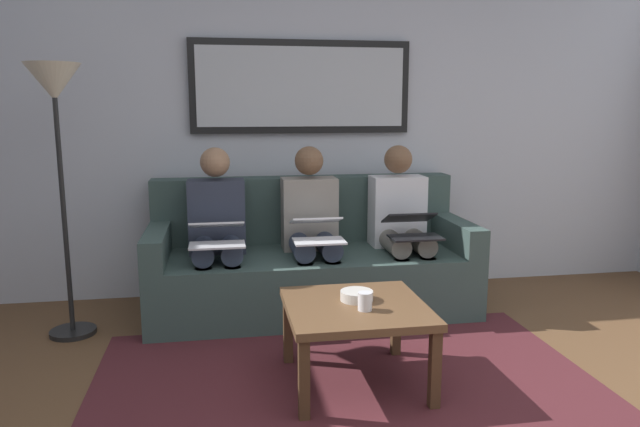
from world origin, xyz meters
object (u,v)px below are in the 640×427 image
(coffee_table, at_px, (356,314))
(laptop_silver, at_px, (217,234))
(person_left, at_px, (401,222))
(bowl, at_px, (357,296))
(standing_lamp, at_px, (56,113))
(couch, at_px, (310,264))
(framed_mirror, at_px, (301,87))
(laptop_black, at_px, (412,226))
(person_right, at_px, (217,228))
(person_middle, at_px, (311,225))
(laptop_white, at_px, (317,229))
(cup, at_px, (365,301))

(coffee_table, height_order, laptop_silver, laptop_silver)
(coffee_table, height_order, person_left, person_left)
(bowl, relative_size, standing_lamp, 0.10)
(couch, height_order, framed_mirror, framed_mirror)
(coffee_table, bearing_deg, bowl, -107.19)
(standing_lamp, bearing_deg, laptop_black, 179.01)
(laptop_black, height_order, person_right, person_right)
(person_left, bearing_deg, person_middle, 0.00)
(laptop_white, relative_size, laptop_silver, 1.01)
(framed_mirror, bearing_deg, coffee_table, 91.65)
(couch, relative_size, coffee_table, 3.14)
(coffee_table, bearing_deg, laptop_white, -87.07)
(person_left, bearing_deg, standing_lamp, 5.19)
(coffee_table, height_order, person_middle, person_middle)
(person_left, relative_size, standing_lamp, 0.69)
(framed_mirror, relative_size, person_right, 1.42)
(framed_mirror, bearing_deg, laptop_black, 132.70)
(framed_mirror, bearing_deg, laptop_silver, 47.74)
(person_middle, xyz_separation_m, laptop_white, (0.00, 0.24, 0.02))
(couch, height_order, person_right, person_right)
(coffee_table, xyz_separation_m, cup, (-0.02, 0.10, 0.10))
(person_middle, bearing_deg, cup, 93.20)
(laptop_black, relative_size, laptop_white, 1.02)
(cup, xyz_separation_m, person_left, (-0.57, -1.24, 0.14))
(bowl, bearing_deg, laptop_black, -123.97)
(person_middle, bearing_deg, standing_lamp, 7.31)
(laptop_white, xyz_separation_m, laptop_silver, (0.64, 0.00, -0.00))
(laptop_silver, bearing_deg, couch, -153.72)
(person_right, bearing_deg, person_middle, 180.00)
(standing_lamp, bearing_deg, person_middle, -172.69)
(laptop_black, relative_size, person_middle, 0.31)
(cup, height_order, person_left, person_left)
(bowl, height_order, person_left, person_left)
(framed_mirror, xyz_separation_m, laptop_white, (0.00, 0.70, -0.92))
(person_left, bearing_deg, bowl, 62.18)
(person_middle, distance_m, standing_lamp, 1.74)
(bowl, bearing_deg, couch, -86.84)
(framed_mirror, distance_m, bowl, 1.90)
(framed_mirror, xyz_separation_m, person_left, (-0.64, 0.46, -0.94))
(person_middle, bearing_deg, laptop_black, 159.70)
(framed_mirror, distance_m, person_right, 1.23)
(laptop_silver, bearing_deg, person_right, -90.00)
(laptop_black, distance_m, person_middle, 0.68)
(standing_lamp, bearing_deg, cup, 147.16)
(bowl, height_order, person_middle, person_middle)
(laptop_black, bearing_deg, bowl, 56.03)
(person_right, bearing_deg, cup, 119.69)
(coffee_table, bearing_deg, laptop_silver, -52.72)
(cup, xyz_separation_m, person_middle, (0.07, -1.24, 0.14))
(person_left, bearing_deg, coffee_table, 62.67)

